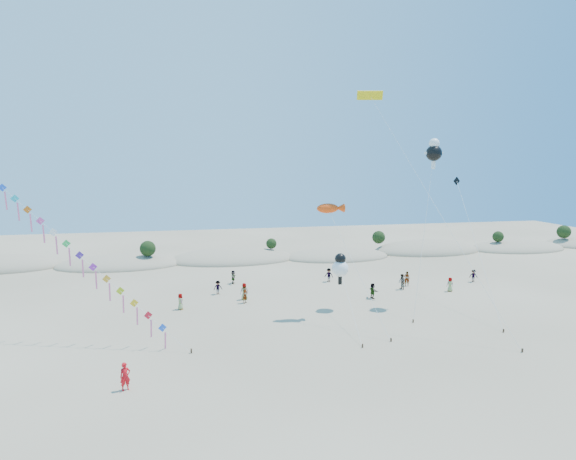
# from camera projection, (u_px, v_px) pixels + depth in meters

# --- Properties ---
(ground) EXTENTS (160.00, 160.00, 0.00)m
(ground) POSITION_uv_depth(u_px,v_px,m) (304.00, 408.00, 28.31)
(ground) COLOR #85765C
(ground) RESTS_ON ground
(dune_ridge) EXTENTS (145.30, 11.49, 5.57)m
(dune_ridge) POSITION_uv_depth(u_px,v_px,m) (239.00, 259.00, 72.26)
(dune_ridge) COLOR gray
(dune_ridge) RESTS_ON ground
(kite_train) EXTENTS (24.13, 12.99, 20.19)m
(kite_train) POSITION_uv_depth(u_px,v_px,m) (29.00, 212.00, 39.23)
(kite_train) COLOR #3F2D1E
(kite_train) RESTS_ON ground
(fish_kite) EXTENTS (4.18, 8.51, 10.66)m
(fish_kite) POSITION_uv_depth(u_px,v_px,m) (331.00, 209.00, 44.73)
(fish_kite) COLOR #3F2D1E
(fish_kite) RESTS_ON ground
(cartoon_kite_low) EXTENTS (2.29, 11.05, 5.61)m
(cartoon_kite_low) POSITION_uv_depth(u_px,v_px,m) (340.00, 266.00, 47.25)
(cartoon_kite_low) COLOR #3F2D1E
(cartoon_kite_low) RESTS_ON ground
(cartoon_kite_high) EXTENTS (5.64, 6.73, 16.84)m
(cartoon_kite_high) POSITION_uv_depth(u_px,v_px,m) (434.00, 151.00, 48.15)
(cartoon_kite_high) COLOR #3F2D1E
(cartoon_kite_high) RESTS_ON ground
(parafoil_kite) EXTENTS (8.94, 13.78, 21.12)m
(parafoil_kite) POSITION_uv_depth(u_px,v_px,m) (372.00, 99.00, 45.04)
(parafoil_kite) COLOR #3F2D1E
(parafoil_kite) RESTS_ON ground
(dark_kite) EXTENTS (3.96, 14.27, 12.90)m
(dark_kite) POSITION_uv_depth(u_px,v_px,m) (468.00, 218.00, 49.99)
(dark_kite) COLOR #3F2D1E
(dark_kite) RESTS_ON ground
(flyer_foreground) EXTENTS (0.77, 0.65, 1.81)m
(flyer_foreground) POSITION_uv_depth(u_px,v_px,m) (125.00, 376.00, 30.50)
(flyer_foreground) COLOR red
(flyer_foreground) RESTS_ON ground
(beachgoers) EXTENTS (35.83, 11.14, 1.79)m
(beachgoers) POSITION_uv_depth(u_px,v_px,m) (327.00, 284.00, 54.29)
(beachgoers) COLOR slate
(beachgoers) RESTS_ON ground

